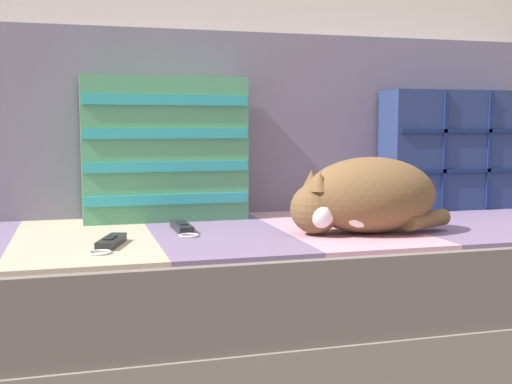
{
  "coord_description": "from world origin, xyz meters",
  "views": [
    {
      "loc": [
        -0.5,
        -1.46,
        0.63
      ],
      "look_at": [
        -0.07,
        0.06,
        0.46
      ],
      "focal_mm": 45.0,
      "sensor_mm": 36.0,
      "label": 1
    }
  ],
  "objects_px": {
    "couch": "(273,293)",
    "throw_pillow_striped": "(165,149)",
    "throw_pillow_quilted": "(455,150)",
    "game_remote_near": "(182,227)",
    "game_remote_far": "(110,242)",
    "sleeping_cat": "(363,198)"
  },
  "relations": [
    {
      "from": "throw_pillow_quilted",
      "to": "sleeping_cat",
      "type": "bearing_deg",
      "value": -143.19
    },
    {
      "from": "throw_pillow_striped",
      "to": "sleeping_cat",
      "type": "relative_size",
      "value": 1.1
    },
    {
      "from": "throw_pillow_quilted",
      "to": "throw_pillow_striped",
      "type": "bearing_deg",
      "value": -179.97
    },
    {
      "from": "sleeping_cat",
      "to": "game_remote_near",
      "type": "height_order",
      "value": "sleeping_cat"
    },
    {
      "from": "throw_pillow_quilted",
      "to": "throw_pillow_striped",
      "type": "height_order",
      "value": "throw_pillow_striped"
    },
    {
      "from": "throw_pillow_quilted",
      "to": "game_remote_near",
      "type": "bearing_deg",
      "value": -167.09
    },
    {
      "from": "throw_pillow_quilted",
      "to": "couch",
      "type": "bearing_deg",
      "value": -163.73
    },
    {
      "from": "throw_pillow_quilted",
      "to": "game_remote_near",
      "type": "relative_size",
      "value": 2.5
    },
    {
      "from": "throw_pillow_quilted",
      "to": "sleeping_cat",
      "type": "xyz_separation_m",
      "value": [
        -0.49,
        -0.37,
        -0.1
      ]
    },
    {
      "from": "sleeping_cat",
      "to": "couch",
      "type": "bearing_deg",
      "value": 136.51
    },
    {
      "from": "throw_pillow_quilted",
      "to": "throw_pillow_striped",
      "type": "distance_m",
      "value": 0.93
    },
    {
      "from": "throw_pillow_quilted",
      "to": "game_remote_near",
      "type": "xyz_separation_m",
      "value": [
        -0.91,
        -0.21,
        -0.18
      ]
    },
    {
      "from": "sleeping_cat",
      "to": "throw_pillow_quilted",
      "type": "bearing_deg",
      "value": 36.81
    },
    {
      "from": "sleeping_cat",
      "to": "game_remote_far",
      "type": "relative_size",
      "value": 2.21
    },
    {
      "from": "throw_pillow_quilted",
      "to": "sleeping_cat",
      "type": "relative_size",
      "value": 1.16
    },
    {
      "from": "game_remote_near",
      "to": "sleeping_cat",
      "type": "bearing_deg",
      "value": -20.32
    },
    {
      "from": "couch",
      "to": "throw_pillow_striped",
      "type": "bearing_deg",
      "value": 142.91
    },
    {
      "from": "sleeping_cat",
      "to": "throw_pillow_striped",
      "type": "bearing_deg",
      "value": 140.13
    },
    {
      "from": "throw_pillow_striped",
      "to": "couch",
      "type": "bearing_deg",
      "value": -37.09
    },
    {
      "from": "couch",
      "to": "throw_pillow_quilted",
      "type": "relative_size",
      "value": 4.33
    },
    {
      "from": "throw_pillow_striped",
      "to": "game_remote_far",
      "type": "relative_size",
      "value": 2.42
    },
    {
      "from": "throw_pillow_striped",
      "to": "game_remote_near",
      "type": "xyz_separation_m",
      "value": [
        0.01,
        -0.21,
        -0.19
      ]
    }
  ]
}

